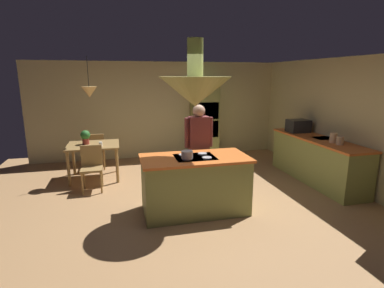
{
  "coord_description": "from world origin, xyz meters",
  "views": [
    {
      "loc": [
        -1.16,
        -4.69,
        2.2
      ],
      "look_at": [
        0.1,
        0.4,
        1.0
      ],
      "focal_mm": 28.23,
      "sensor_mm": 36.0,
      "label": 1
    }
  ],
  "objects_px": {
    "kitchen_island": "(195,184)",
    "canister_flour": "(340,141)",
    "oven_tower": "(204,120)",
    "person_at_island": "(199,144)",
    "dining_table": "(94,149)",
    "chair_facing_island": "(92,165)",
    "canister_sugar": "(333,138)",
    "chair_by_back_wall": "(96,149)",
    "cooking_pot_on_cooktop": "(187,155)",
    "cup_on_table": "(101,144)",
    "microwave_on_counter": "(298,126)",
    "potted_plant_on_table": "(85,136)"
  },
  "relations": [
    {
      "from": "kitchen_island",
      "to": "microwave_on_counter",
      "type": "relative_size",
      "value": 3.74
    },
    {
      "from": "dining_table",
      "to": "microwave_on_counter",
      "type": "relative_size",
      "value": 2.32
    },
    {
      "from": "dining_table",
      "to": "potted_plant_on_table",
      "type": "bearing_deg",
      "value": 160.65
    },
    {
      "from": "chair_by_back_wall",
      "to": "potted_plant_on_table",
      "type": "xyz_separation_m",
      "value": [
        -0.15,
        -0.62,
        0.42
      ]
    },
    {
      "from": "chair_facing_island",
      "to": "canister_flour",
      "type": "xyz_separation_m",
      "value": [
        4.54,
        -1.25,
        0.5
      ]
    },
    {
      "from": "dining_table",
      "to": "canister_flour",
      "type": "bearing_deg",
      "value": -22.91
    },
    {
      "from": "kitchen_island",
      "to": "canister_flour",
      "type": "distance_m",
      "value": 2.9
    },
    {
      "from": "canister_flour",
      "to": "cooking_pot_on_cooktop",
      "type": "height_order",
      "value": "canister_flour"
    },
    {
      "from": "person_at_island",
      "to": "potted_plant_on_table",
      "type": "xyz_separation_m",
      "value": [
        -2.1,
        1.44,
        -0.04
      ]
    },
    {
      "from": "person_at_island",
      "to": "potted_plant_on_table",
      "type": "bearing_deg",
      "value": 145.65
    },
    {
      "from": "canister_sugar",
      "to": "canister_flour",
      "type": "bearing_deg",
      "value": -90.0
    },
    {
      "from": "chair_facing_island",
      "to": "potted_plant_on_table",
      "type": "distance_m",
      "value": 0.85
    },
    {
      "from": "cup_on_table",
      "to": "person_at_island",
      "type": "bearing_deg",
      "value": -32.96
    },
    {
      "from": "chair_facing_island",
      "to": "microwave_on_counter",
      "type": "height_order",
      "value": "microwave_on_counter"
    },
    {
      "from": "person_at_island",
      "to": "microwave_on_counter",
      "type": "bearing_deg",
      "value": 17.76
    },
    {
      "from": "kitchen_island",
      "to": "oven_tower",
      "type": "height_order",
      "value": "oven_tower"
    },
    {
      "from": "kitchen_island",
      "to": "chair_by_back_wall",
      "type": "height_order",
      "value": "kitchen_island"
    },
    {
      "from": "chair_by_back_wall",
      "to": "oven_tower",
      "type": "bearing_deg",
      "value": -170.47
    },
    {
      "from": "chair_by_back_wall",
      "to": "microwave_on_counter",
      "type": "relative_size",
      "value": 1.89
    },
    {
      "from": "potted_plant_on_table",
      "to": "canister_sugar",
      "type": "height_order",
      "value": "canister_sugar"
    },
    {
      "from": "kitchen_island",
      "to": "oven_tower",
      "type": "relative_size",
      "value": 0.84
    },
    {
      "from": "dining_table",
      "to": "canister_sugar",
      "type": "height_order",
      "value": "canister_sugar"
    },
    {
      "from": "potted_plant_on_table",
      "to": "oven_tower",
      "type": "bearing_deg",
      "value": 20.29
    },
    {
      "from": "canister_sugar",
      "to": "potted_plant_on_table",
      "type": "bearing_deg",
      "value": 159.1
    },
    {
      "from": "kitchen_island",
      "to": "chair_facing_island",
      "type": "xyz_separation_m",
      "value": [
        -1.7,
        1.43,
        0.04
      ]
    },
    {
      "from": "oven_tower",
      "to": "canister_flour",
      "type": "xyz_separation_m",
      "value": [
        1.74,
        -3.06,
        -0.02
      ]
    },
    {
      "from": "chair_facing_island",
      "to": "canister_sugar",
      "type": "xyz_separation_m",
      "value": [
        4.54,
        -1.07,
        0.52
      ]
    },
    {
      "from": "oven_tower",
      "to": "cooking_pot_on_cooktop",
      "type": "relative_size",
      "value": 11.4
    },
    {
      "from": "dining_table",
      "to": "chair_facing_island",
      "type": "height_order",
      "value": "chair_facing_island"
    },
    {
      "from": "chair_by_back_wall",
      "to": "cup_on_table",
      "type": "relative_size",
      "value": 9.67
    },
    {
      "from": "person_at_island",
      "to": "chair_by_back_wall",
      "type": "height_order",
      "value": "person_at_island"
    },
    {
      "from": "oven_tower",
      "to": "potted_plant_on_table",
      "type": "relative_size",
      "value": 6.84
    },
    {
      "from": "person_at_island",
      "to": "oven_tower",
      "type": "bearing_deg",
      "value": 71.51
    },
    {
      "from": "dining_table",
      "to": "cup_on_table",
      "type": "distance_m",
      "value": 0.32
    },
    {
      "from": "kitchen_island",
      "to": "chair_by_back_wall",
      "type": "relative_size",
      "value": 1.98
    },
    {
      "from": "chair_by_back_wall",
      "to": "potted_plant_on_table",
      "type": "bearing_deg",
      "value": 76.5
    },
    {
      "from": "dining_table",
      "to": "cooking_pot_on_cooktop",
      "type": "distance_m",
      "value": 2.73
    },
    {
      "from": "cooking_pot_on_cooktop",
      "to": "chair_facing_island",
      "type": "bearing_deg",
      "value": 134.69
    },
    {
      "from": "chair_by_back_wall",
      "to": "kitchen_island",
      "type": "bearing_deg",
      "value": 121.51
    },
    {
      "from": "oven_tower",
      "to": "person_at_island",
      "type": "xyz_separation_m",
      "value": [
        -0.85,
        -2.53,
        -0.06
      ]
    },
    {
      "from": "potted_plant_on_table",
      "to": "microwave_on_counter",
      "type": "xyz_separation_m",
      "value": [
        4.69,
        -0.61,
        0.14
      ]
    },
    {
      "from": "potted_plant_on_table",
      "to": "cooking_pot_on_cooktop",
      "type": "distance_m",
      "value": 2.84
    },
    {
      "from": "cooking_pot_on_cooktop",
      "to": "person_at_island",
      "type": "bearing_deg",
      "value": 63.85
    },
    {
      "from": "cup_on_table",
      "to": "microwave_on_counter",
      "type": "bearing_deg",
      "value": -4.34
    },
    {
      "from": "dining_table",
      "to": "cooking_pot_on_cooktop",
      "type": "height_order",
      "value": "cooking_pot_on_cooktop"
    },
    {
      "from": "dining_table",
      "to": "cooking_pot_on_cooktop",
      "type": "xyz_separation_m",
      "value": [
        1.54,
        -2.23,
        0.35
      ]
    },
    {
      "from": "oven_tower",
      "to": "cooking_pot_on_cooktop",
      "type": "xyz_separation_m",
      "value": [
        -1.26,
        -3.37,
        -0.02
      ]
    },
    {
      "from": "canister_flour",
      "to": "microwave_on_counter",
      "type": "relative_size",
      "value": 0.34
    },
    {
      "from": "kitchen_island",
      "to": "person_at_island",
      "type": "height_order",
      "value": "person_at_island"
    },
    {
      "from": "person_at_island",
      "to": "chair_by_back_wall",
      "type": "distance_m",
      "value": 2.88
    }
  ]
}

